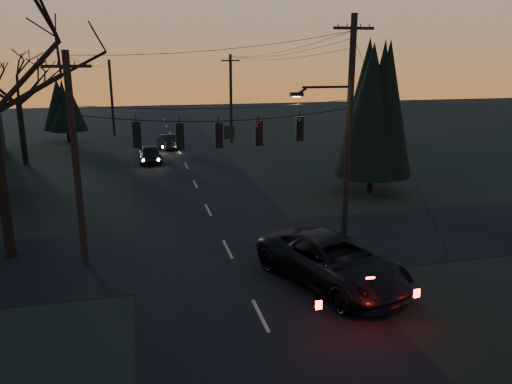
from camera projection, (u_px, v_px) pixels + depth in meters
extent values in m
cube|color=black|center=(199.00, 192.00, 31.43)|extent=(8.00, 120.00, 0.02)
cube|color=black|center=(228.00, 249.00, 22.04)|extent=(60.00, 7.00, 0.02)
cylinder|color=black|center=(219.00, 111.00, 20.39)|extent=(11.50, 0.04, 0.04)
cylinder|color=black|center=(2.00, 188.00, 20.48)|extent=(0.44, 0.44, 6.05)
cylinder|color=black|center=(370.00, 180.00, 31.19)|extent=(0.36, 0.36, 1.60)
cone|color=black|center=(374.00, 118.00, 30.18)|extent=(4.24, 4.24, 6.95)
cylinder|color=black|center=(23.00, 135.00, 38.98)|extent=(0.44, 0.44, 4.66)
cylinder|color=black|center=(69.00, 134.00, 49.68)|extent=(0.36, 0.36, 1.60)
cone|color=black|center=(66.00, 105.00, 48.93)|extent=(3.23, 3.23, 4.92)
imported|color=black|center=(333.00, 262.00, 18.49)|extent=(5.06, 7.08, 1.79)
imported|color=black|center=(150.00, 153.00, 40.19)|extent=(1.86, 4.37, 1.47)
imported|color=black|center=(168.00, 141.00, 46.16)|extent=(2.11, 4.30, 1.35)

